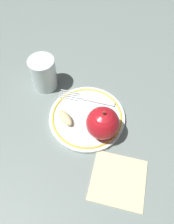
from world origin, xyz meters
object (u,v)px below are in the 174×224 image
(apple_red_whole, at_px, (103,123))
(napkin_folded, at_px, (118,180))
(apple_slice_front, at_px, (65,119))
(fork, at_px, (88,99))
(drinking_glass, at_px, (44,73))
(plate, at_px, (87,117))

(apple_red_whole, relative_size, napkin_folded, 0.73)
(apple_slice_front, bearing_deg, fork, 104.00)
(napkin_folded, bearing_deg, drinking_glass, -140.79)
(apple_slice_front, distance_m, fork, 0.09)
(apple_slice_front, xyz_separation_m, napkin_folded, (0.14, 0.15, -0.02))
(fork, bearing_deg, plate, 101.03)
(apple_slice_front, bearing_deg, drinking_glass, 171.88)
(plate, xyz_separation_m, apple_slice_front, (0.02, -0.06, 0.02))
(napkin_folded, bearing_deg, plate, -151.53)
(apple_slice_front, relative_size, drinking_glass, 0.56)
(plate, distance_m, fork, 0.06)
(apple_red_whole, height_order, drinking_glass, apple_red_whole)
(apple_red_whole, bearing_deg, fork, -156.26)
(napkin_folded, bearing_deg, apple_red_whole, -159.07)
(apple_slice_front, relative_size, napkin_folded, 0.44)
(napkin_folded, bearing_deg, apple_slice_front, -134.80)
(plate, xyz_separation_m, fork, (-0.06, -0.00, 0.01))
(apple_slice_front, bearing_deg, apple_red_whole, 36.90)
(apple_red_whole, bearing_deg, napkin_folded, 20.93)
(apple_red_whole, relative_size, apple_slice_front, 1.67)
(apple_slice_front, height_order, drinking_glass, drinking_glass)
(fork, bearing_deg, apple_red_whole, 123.58)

